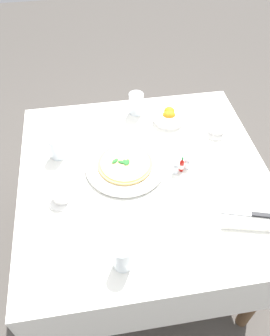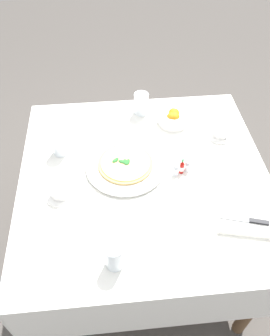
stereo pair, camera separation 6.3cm
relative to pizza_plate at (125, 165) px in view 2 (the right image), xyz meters
name	(u,v)px [view 2 (the right image)]	position (x,y,z in m)	size (l,w,h in m)	color
ground_plane	(142,257)	(-0.08, 0.06, -0.77)	(8.00, 8.00, 0.00)	#4C4742
dining_table	(144,194)	(-0.08, 0.06, -0.15)	(1.10, 1.10, 0.76)	white
pizza_plate	(125,165)	(0.00, 0.00, 0.00)	(0.36, 0.36, 0.02)	white
pizza	(125,163)	(0.00, 0.00, 0.01)	(0.25, 0.25, 0.02)	#DBAD60
coffee_cup_near_left	(60,191)	(0.28, 0.13, 0.02)	(0.13, 0.13, 0.06)	white
coffee_cup_far_left	(221,131)	(-0.48, -0.16, 0.02)	(0.13, 0.13, 0.06)	white
water_glass_left_edge	(141,105)	(-0.11, -0.38, 0.04)	(0.08, 0.08, 0.11)	white
water_glass_back_corner	(60,145)	(0.29, -0.12, 0.04)	(0.07, 0.07, 0.11)	white
water_glass_near_right	(114,257)	(0.07, 0.46, 0.04)	(0.07, 0.07, 0.11)	white
napkin_folded	(245,222)	(-0.44, 0.34, 0.00)	(0.24, 0.18, 0.02)	white
dinner_knife	(246,220)	(-0.44, 0.34, 0.01)	(0.19, 0.07, 0.01)	silver
citrus_bowl	(173,118)	(-0.27, -0.29, 0.02)	(0.15, 0.15, 0.07)	white
hot_sauce_bottle	(182,167)	(-0.24, 0.05, 0.02)	(0.02, 0.02, 0.08)	#B7140F
salt_shaker	(176,170)	(-0.22, 0.06, 0.01)	(0.03, 0.03, 0.06)	white
pepper_shaker	(187,166)	(-0.27, 0.04, 0.01)	(0.03, 0.03, 0.06)	white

